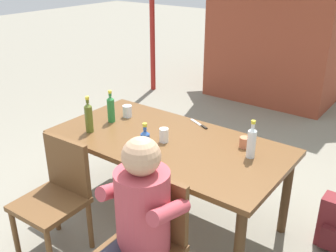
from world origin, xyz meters
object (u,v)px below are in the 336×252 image
Objects in this scene: bottle_blue at (145,145)px; table_knife at (200,125)px; bottle_clear at (252,142)px; bottle_green at (111,109)px; chair_near_right at (147,238)px; chair_near_left at (57,192)px; cup_white at (164,135)px; dining_table at (168,149)px; bottle_olive at (89,117)px; cup_terracotta at (244,142)px; brick_kiosk at (289,5)px; person_in_white_shirt at (134,226)px; cup_glass at (127,111)px.

bottle_blue is 0.76m from table_knife.
bottle_clear is 1.00× the size of bottle_green.
chair_near_left is (-0.84, -0.00, 0.00)m from chair_near_right.
cup_white is at bearing -165.16° from bottle_clear.
bottle_clear is at bearing 40.34° from chair_near_left.
bottle_olive is (-0.61, -0.26, 0.21)m from dining_table.
cup_white reaches higher than cup_terracotta.
brick_kiosk is at bearing 88.99° from bottle_green.
bottle_olive is 0.94m from table_knife.
brick_kiosk is at bearing 101.63° from person_in_white_shirt.
cup_terracotta is at bearing 24.40° from dining_table.
cup_terracotta is (1.15, 0.50, -0.09)m from bottle_olive.
bottle_olive is 1.07× the size of bottle_blue.
chair_near_right is 1.21m from bottle_olive.
bottle_blue is (-0.35, 0.53, 0.20)m from person_in_white_shirt.
brick_kiosk reaches higher than cup_white.
chair_near_left is 2.84× the size of bottle_olive.
dining_table is at bearing -155.60° from cup_terracotta.
bottle_blue is 3.48× the size of cup_terracotta.
bottle_clear is (0.64, 0.13, 0.20)m from dining_table.
person_in_white_shirt reaches higher than cup_white.
chair_near_right is 1.34m from bottle_green.
brick_kiosk is at bearing 106.89° from cup_terracotta.
bottle_blue is (-0.35, 0.42, 0.36)m from chair_near_right.
person_in_white_shirt reaches higher than chair_near_right.
cup_white is 0.45m from table_knife.
person_in_white_shirt is 5.19× the size of table_knife.
cup_white is at bearing 60.40° from chair_near_left.
chair_near_left is 0.88m from bottle_green.
bottle_green is 0.78m from table_knife.
dining_table is at bearing -96.65° from table_knife.
table_knife reaches higher than dining_table.
cup_terracotta is 3.78m from brick_kiosk.
dining_table is 0.42m from bottle_blue.
bottle_clear is 2.70× the size of cup_glass.
brick_kiosk is (-0.12, 4.59, 0.86)m from chair_near_left.
bottle_green is at bearing 176.22° from cup_white.
cup_glass is at bearing -175.98° from cup_terracotta.
brick_kiosk is at bearing 107.89° from bottle_clear.
dining_table is 1.59× the size of person_in_white_shirt.
chair_near_left is at bearing -133.29° from cup_terracotta.
chair_near_left is 0.87m from person_in_white_shirt.
dining_table is 0.73× the size of brick_kiosk.
person_in_white_shirt is 0.46× the size of brick_kiosk.
bottle_blue and bottle_green have the same top height.
dining_table is 17.69× the size of cup_glass.
bottle_olive is at bearing 109.67° from chair_near_left.
bottle_clear is (1.07, 0.91, 0.36)m from chair_near_left.
person_in_white_shirt is (0.00, -0.11, 0.17)m from chair_near_right.
dining_table is at bearing 61.37° from chair_near_left.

